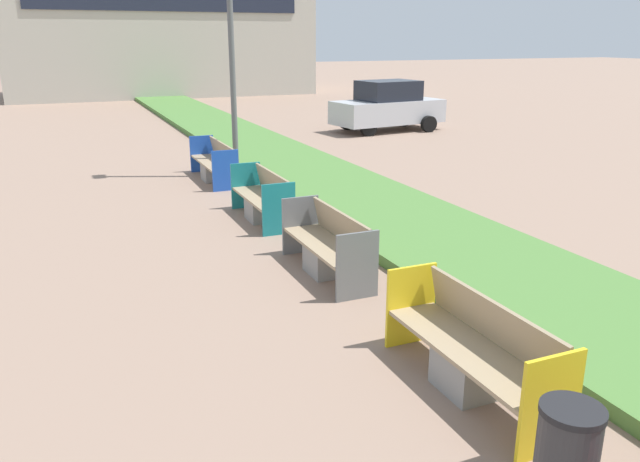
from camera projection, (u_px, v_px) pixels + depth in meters
The scene contains 8 objects.
planter_grass_strip at pixel (419, 230), 11.14m from camera, with size 2.80×120.00×0.18m.
building_backdrop at pixel (158, 12), 37.51m from camera, with size 17.65×7.25×9.75m.
bench_yellow_frame at pixel (472, 356), 6.16m from camera, with size 0.65×2.26×0.94m.
bench_grey_frame at pixel (328, 250), 9.24m from camera, with size 0.65×2.12×0.94m.
bench_teal_frame at pixel (263, 202), 11.97m from camera, with size 0.65×2.07×0.94m.
bench_blue_frame at pixel (215, 165), 15.33m from camera, with size 0.65×2.42×0.94m.
street_lamp_post at pixel (230, 17), 14.74m from camera, with size 0.24×0.44×6.94m.
parked_car_distant at pixel (388, 106), 23.34m from camera, with size 4.39×2.28×1.86m.
Camera 1 is at (-2.61, 2.90, 3.38)m, focal length 35.00 mm.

